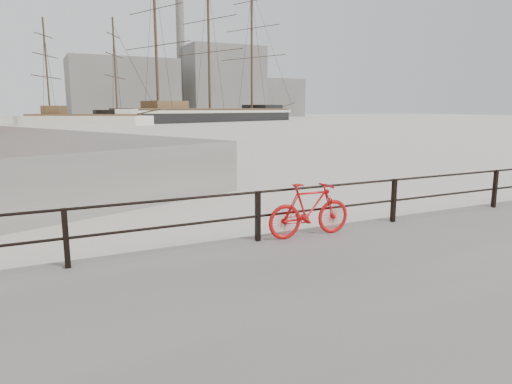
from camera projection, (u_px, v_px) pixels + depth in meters
name	position (u px, v px, depth m)	size (l,w,h in m)	color
ground	(387.00, 235.00, 10.77)	(400.00, 400.00, 0.00)	white
guardrail	(394.00, 201.00, 10.48)	(28.00, 0.10, 1.00)	black
bicycle	(310.00, 210.00, 9.26)	(1.85, 0.28, 1.11)	red
snow_mounds	(503.00, 239.00, 8.66)	(19.13, 2.45, 0.32)	white
barque_black	(210.00, 122.00, 104.71)	(63.70, 20.85, 35.79)	black
schooner_mid	(85.00, 125.00, 82.61)	(26.95, 11.40, 19.56)	silver
industrial_west	(123.00, 89.00, 141.24)	(32.00, 18.00, 18.00)	gray
industrial_mid	(222.00, 83.00, 160.42)	(26.00, 20.00, 24.00)	gray
industrial_east	(272.00, 98.00, 175.79)	(20.00, 16.00, 14.00)	gray
smokestack	(181.00, 53.00, 157.34)	(2.80, 2.80, 44.00)	gray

